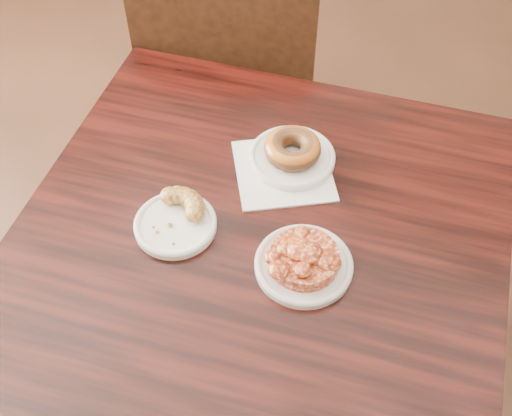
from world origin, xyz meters
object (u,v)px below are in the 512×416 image
(glazed_donut, at_px, (292,148))
(cruller_fragment, at_px, (174,217))
(cafe_table, at_px, (259,335))
(chair_far, at_px, (235,90))
(apple_fritter, at_px, (305,257))

(glazed_donut, distance_m, cruller_fragment, 0.26)
(cafe_table, distance_m, chair_far, 0.74)
(apple_fritter, distance_m, cruller_fragment, 0.24)
(chair_far, bearing_deg, glazed_donut, 107.56)
(chair_far, xyz_separation_m, apple_fritter, (0.41, -0.71, 0.33))
(cafe_table, xyz_separation_m, apple_fritter, (0.09, -0.04, 0.41))
(cafe_table, height_order, apple_fritter, apple_fritter)
(glazed_donut, bearing_deg, cafe_table, -89.61)
(glazed_donut, relative_size, cruller_fragment, 0.93)
(cruller_fragment, bearing_deg, chair_far, 103.82)
(glazed_donut, distance_m, apple_fritter, 0.24)
(chair_far, height_order, cruller_fragment, chair_far)
(cafe_table, distance_m, apple_fritter, 0.42)
(cafe_table, bearing_deg, glazed_donut, 86.82)
(chair_far, relative_size, glazed_donut, 8.40)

